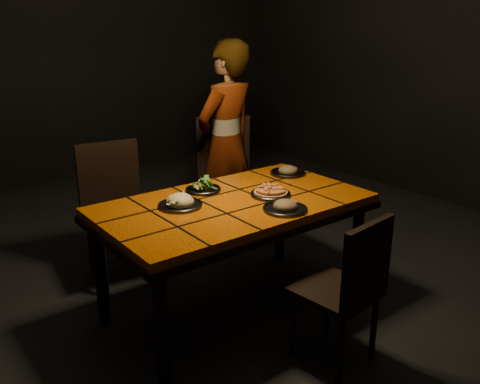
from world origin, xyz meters
TOP-DOWN VIEW (x-y plane):
  - room_shell at (0.00, 0.00)m, footprint 6.04×7.04m
  - dining_table at (0.00, 0.00)m, footprint 1.62×0.92m
  - chair_near at (0.15, -0.79)m, footprint 0.42×0.42m
  - chair_far_left at (-0.36, 0.92)m, footprint 0.50×0.50m
  - chair_far_right at (0.70, 1.05)m, footprint 0.61×0.61m
  - diner at (0.65, 0.97)m, footprint 0.68×0.53m
  - plate_pizza at (0.24, -0.06)m, footprint 0.29×0.29m
  - plate_pasta at (-0.31, 0.11)m, footprint 0.26×0.26m
  - plate_salad at (-0.04, 0.27)m, footprint 0.23×0.23m
  - plate_mushroom_a at (0.13, -0.31)m, footprint 0.25×0.25m
  - plate_mushroom_b at (0.64, 0.22)m, footprint 0.25×0.25m

SIDE VIEW (x-z plane):
  - chair_near at x=0.15m, z-range 0.06..0.91m
  - chair_far_left at x=-0.36m, z-range 0.07..1.04m
  - chair_far_right at x=0.70m, z-range 0.07..1.09m
  - dining_table at x=0.00m, z-range 0.30..1.05m
  - plate_pizza at x=0.24m, z-range 0.75..0.79m
  - plate_mushroom_b at x=0.64m, z-range 0.73..0.81m
  - plate_mushroom_a at x=0.13m, z-range 0.73..0.81m
  - plate_pasta at x=-0.31m, z-range 0.73..0.82m
  - plate_salad at x=-0.04m, z-range 0.74..0.81m
  - diner at x=0.65m, z-range 0.00..1.65m
  - room_shell at x=0.00m, z-range -0.04..3.04m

